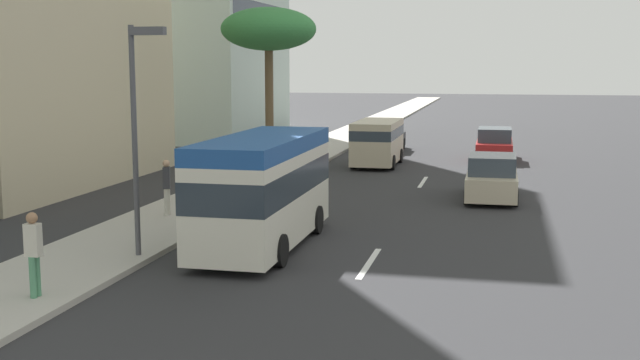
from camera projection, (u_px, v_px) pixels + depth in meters
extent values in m
plane|color=#2D2D30|center=(430.00, 172.00, 37.15)|extent=(198.00, 198.00, 0.00)
cube|color=#B2ADA3|center=(283.00, 166.00, 38.71)|extent=(162.00, 3.36, 0.15)
cube|color=silver|center=(369.00, 263.00, 20.14)|extent=(3.20, 0.16, 0.01)
cube|color=silver|center=(423.00, 182.00, 33.97)|extent=(3.20, 0.16, 0.01)
cube|color=beige|center=(378.00, 141.00, 39.31)|extent=(4.94, 2.00, 2.04)
cube|color=#2D3842|center=(378.00, 132.00, 39.25)|extent=(4.95, 2.00, 0.49)
cylinder|color=black|center=(392.00, 163.00, 37.80)|extent=(0.72, 0.24, 0.72)
cylinder|color=black|center=(353.00, 161.00, 38.22)|extent=(0.72, 0.24, 0.72)
cylinder|color=black|center=(400.00, 156.00, 40.66)|extent=(0.72, 0.24, 0.72)
cylinder|color=black|center=(364.00, 155.00, 41.08)|extent=(0.72, 0.24, 0.72)
cube|color=silver|center=(263.00, 196.00, 21.76)|extent=(6.98, 2.18, 2.40)
cube|color=#1E4C93|center=(263.00, 145.00, 21.55)|extent=(6.98, 2.18, 0.46)
cube|color=#28333D|center=(263.00, 180.00, 21.70)|extent=(6.99, 2.18, 0.80)
cylinder|color=black|center=(280.00, 251.00, 19.73)|extent=(0.84, 0.26, 0.84)
cylinder|color=black|center=(202.00, 246.00, 20.18)|extent=(0.84, 0.26, 0.84)
cylinder|color=black|center=(316.00, 220.00, 23.64)|extent=(0.84, 0.26, 0.84)
cylinder|color=black|center=(250.00, 217.00, 24.09)|extent=(0.84, 0.26, 0.84)
cube|color=black|center=(386.00, 141.00, 46.07)|extent=(4.50, 1.74, 0.80)
cube|color=#38424C|center=(387.00, 128.00, 46.19)|extent=(2.48, 1.60, 0.66)
cylinder|color=black|center=(397.00, 148.00, 44.59)|extent=(0.64, 0.22, 0.64)
cylinder|color=black|center=(369.00, 148.00, 44.94)|extent=(0.64, 0.22, 0.64)
cylinder|color=black|center=(403.00, 143.00, 47.28)|extent=(0.64, 0.22, 0.64)
cylinder|color=black|center=(376.00, 143.00, 47.63)|extent=(0.64, 0.22, 0.64)
cube|color=beige|center=(492.00, 184.00, 29.61)|extent=(4.38, 1.83, 0.84)
cube|color=#38424C|center=(492.00, 164.00, 29.28)|extent=(2.41, 1.68, 0.68)
cylinder|color=black|center=(470.00, 185.00, 31.14)|extent=(0.64, 0.22, 0.64)
cylinder|color=black|center=(514.00, 186.00, 30.77)|extent=(0.64, 0.22, 0.64)
cylinder|color=black|center=(467.00, 196.00, 28.52)|extent=(0.64, 0.22, 0.64)
cylinder|color=black|center=(515.00, 198.00, 28.15)|extent=(0.64, 0.22, 0.64)
cube|color=#A51E1E|center=(494.00, 149.00, 41.64)|extent=(4.61, 1.83, 0.85)
cube|color=#38424C|center=(495.00, 135.00, 41.30)|extent=(2.54, 1.68, 0.70)
cylinder|color=black|center=(479.00, 151.00, 43.24)|extent=(0.64, 0.22, 0.64)
cylinder|color=black|center=(510.00, 152.00, 42.88)|extent=(0.64, 0.22, 0.64)
cylinder|color=black|center=(477.00, 157.00, 40.49)|extent=(0.64, 0.22, 0.64)
cylinder|color=black|center=(511.00, 158.00, 40.12)|extent=(0.64, 0.22, 0.64)
cylinder|color=beige|center=(166.00, 202.00, 25.63)|extent=(0.14, 0.14, 0.88)
cylinder|color=beige|center=(168.00, 201.00, 25.78)|extent=(0.14, 0.14, 0.88)
cube|color=#333338|center=(167.00, 178.00, 25.59)|extent=(0.37, 0.31, 0.70)
sphere|color=tan|center=(166.00, 163.00, 25.52)|extent=(0.24, 0.24, 0.24)
cylinder|color=#333338|center=(190.00, 192.00, 28.05)|extent=(0.14, 0.14, 0.78)
cylinder|color=#333338|center=(192.00, 191.00, 28.21)|extent=(0.14, 0.14, 0.78)
cube|color=beige|center=(190.00, 172.00, 28.03)|extent=(0.38, 0.34, 0.62)
sphere|color=#9E7251|center=(190.00, 160.00, 27.97)|extent=(0.21, 0.21, 0.21)
cylinder|color=#4C8C66|center=(33.00, 278.00, 16.59)|extent=(0.14, 0.14, 0.88)
cylinder|color=#4C8C66|center=(37.00, 276.00, 16.75)|extent=(0.14, 0.14, 0.88)
cube|color=beige|center=(33.00, 240.00, 16.55)|extent=(0.22, 0.32, 0.70)
sphere|color=#9E7251|center=(32.00, 218.00, 16.48)|extent=(0.24, 0.24, 0.24)
cylinder|color=brown|center=(269.00, 107.00, 36.38)|extent=(0.38, 0.38, 5.81)
ellipsoid|color=#388442|center=(269.00, 29.00, 35.86)|extent=(4.35, 4.35, 1.96)
cylinder|color=#4C4C51|center=(135.00, 142.00, 19.99)|extent=(0.14, 0.14, 5.85)
cube|color=#4C4C51|center=(148.00, 31.00, 19.49)|extent=(0.24, 0.90, 0.20)
cube|color=#2D3847|center=(263.00, 15.00, 53.17)|extent=(12.46, 0.08, 1.64)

